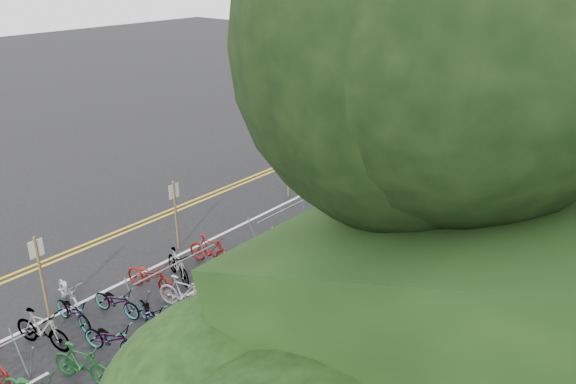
% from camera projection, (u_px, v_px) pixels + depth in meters
% --- Properties ---
extents(ground, '(120.00, 120.00, 0.00)m').
position_uv_depth(ground, '(32.00, 305.00, 16.37)').
color(ground, black).
rests_on(ground, ground).
extents(road_markings, '(7.47, 80.00, 0.01)m').
position_uv_depth(road_markings, '(275.00, 203.00, 23.15)').
color(road_markings, gold).
rests_on(road_markings, ground).
extents(red_curb, '(0.25, 28.00, 0.10)m').
position_uv_depth(red_curb, '(407.00, 220.00, 21.49)').
color(red_curb, maroon).
rests_on(red_curb, ground).
extents(bike_racks_rest, '(1.14, 23.00, 1.17)m').
position_uv_depth(bike_racks_rest, '(363.00, 177.00, 23.48)').
color(bike_racks_rest, gray).
rests_on(bike_racks_rest, ground).
extents(signpost_near, '(0.08, 0.40, 2.54)m').
position_uv_depth(signpost_near, '(41.00, 273.00, 15.25)').
color(signpost_near, brown).
rests_on(signpost_near, ground).
extents(signposts_rest, '(0.08, 18.40, 2.50)m').
position_uv_depth(signposts_rest, '(331.00, 147.00, 25.38)').
color(signposts_rest, brown).
rests_on(signposts_rest, ground).
extents(bike_front, '(0.98, 1.84, 0.92)m').
position_uv_depth(bike_front, '(69.00, 293.00, 16.13)').
color(bike_front, '#9E9EA3').
rests_on(bike_front, ground).
extents(bike_valet, '(2.96, 9.79, 1.08)m').
position_uv_depth(bike_valet, '(114.00, 318.00, 14.95)').
color(bike_valet, black).
rests_on(bike_valet, ground).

